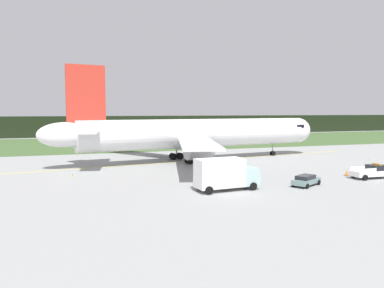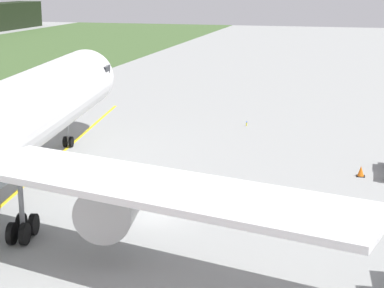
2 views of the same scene
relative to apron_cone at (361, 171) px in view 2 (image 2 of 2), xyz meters
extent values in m
plane|color=gray|center=(-11.54, 11.77, -0.38)|extent=(320.00, 320.00, 0.00)
ellipsoid|color=silver|center=(8.63, 24.71, 4.57)|extent=(6.26, 5.83, 5.06)
cube|color=black|center=(7.43, 24.53, 5.45)|extent=(2.50, 5.02, 0.70)
cube|color=silver|center=(-18.76, 9.12, 3.94)|extent=(10.16, 21.27, 0.35)
cylinder|color=#9F9F9F|center=(-17.44, 12.08, 2.50)|extent=(4.51, 3.42, 2.84)
cylinder|color=black|center=(-15.35, 12.40, 2.50)|extent=(0.51, 2.60, 2.61)
cylinder|color=gray|center=(2.46, 23.78, 1.28)|extent=(0.20, 0.20, 2.41)
cylinder|color=black|center=(2.42, 24.04, 0.07)|extent=(0.92, 0.35, 0.90)
cylinder|color=black|center=(2.50, 23.53, 0.07)|extent=(0.92, 0.35, 0.90)
cylinder|color=gray|center=(-16.55, 17.60, 1.43)|extent=(0.28, 0.28, 2.41)
cylinder|color=black|center=(-15.91, 18.05, 0.22)|extent=(1.23, 0.48, 1.20)
cylinder|color=black|center=(-15.80, 17.35, 0.22)|extent=(1.23, 0.48, 1.20)
cylinder|color=black|center=(-17.29, 17.84, 0.22)|extent=(1.23, 0.48, 1.20)
cylinder|color=black|center=(-17.19, 17.15, 0.22)|extent=(1.23, 0.48, 1.20)
cube|color=black|center=(0.00, 0.00, -0.36)|extent=(0.62, 0.62, 0.03)
cone|color=orange|center=(0.00, 0.00, 0.02)|extent=(0.47, 0.47, 0.74)
cylinder|color=yellow|center=(14.09, 10.70, -0.20)|extent=(0.10, 0.10, 0.35)
sphere|color=blue|center=(14.09, 10.70, 0.02)|extent=(0.12, 0.12, 0.12)
camera|label=1|loc=(-36.62, -41.62, 8.51)|focal=34.98mm
camera|label=2|loc=(-46.32, 0.44, 13.38)|focal=61.29mm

